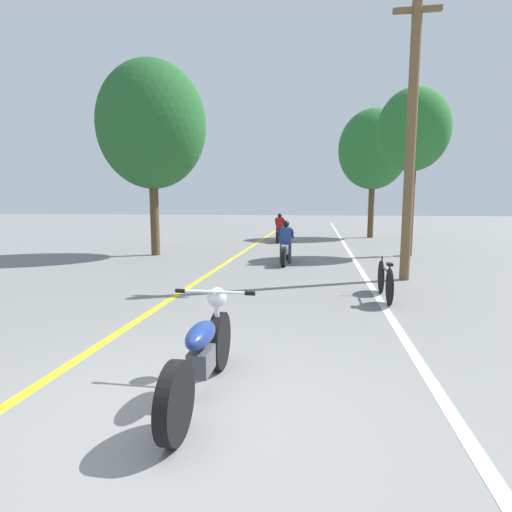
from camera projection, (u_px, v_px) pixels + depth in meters
ground_plane at (179, 417)px, 3.62m from camera, size 120.00×120.00×0.00m
lane_stripe_center at (244, 251)px, 16.00m from camera, size 0.14×48.00×0.01m
lane_stripe_edge at (350, 253)px, 15.37m from camera, size 0.14×48.00×0.01m
utility_pole at (411, 134)px, 9.62m from camera, size 1.10×0.24×6.98m
roadside_tree_right_near at (413, 131)px, 14.10m from camera, size 2.52×2.27×5.95m
roadside_tree_right_far at (373, 150)px, 21.74m from camera, size 3.76×3.38×6.99m
roadside_tree_left at (152, 126)px, 14.27m from camera, size 3.92×3.53×6.94m
motorcycle_foreground at (203, 353)px, 3.97m from camera, size 0.90×2.14×0.99m
motorcycle_rider_lead at (286, 247)px, 12.76m from camera, size 0.50×2.10×1.38m
motorcycle_rider_far at (280, 231)px, 19.86m from camera, size 0.50×2.16×1.42m
bicycle_parked at (385, 280)px, 8.04m from camera, size 0.44×1.75×0.82m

